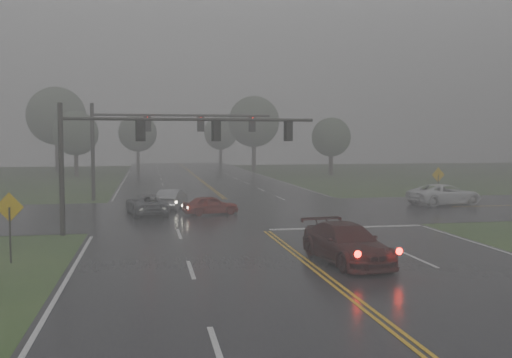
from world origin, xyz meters
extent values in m
plane|color=#29461E|center=(0.00, 0.00, 0.00)|extent=(180.00, 180.00, 0.00)
cube|color=black|center=(0.00, 20.00, 0.00)|extent=(18.00, 160.00, 0.02)
cube|color=black|center=(0.00, 22.00, 0.00)|extent=(120.00, 14.00, 0.02)
cube|color=silver|center=(4.50, 14.40, 0.00)|extent=(8.50, 0.50, 0.01)
imported|color=#360B09|center=(1.50, 6.11, 0.00)|extent=(2.70, 5.36, 1.49)
imported|color=maroon|center=(-2.13, 21.15, 0.00)|extent=(3.73, 2.07, 1.20)
imported|color=#999BA0|center=(-4.42, 24.77, 0.00)|extent=(2.42, 4.26, 1.33)
imported|color=#505256|center=(-6.13, 22.01, 0.00)|extent=(2.91, 4.90, 1.28)
imported|color=white|center=(15.14, 23.26, 0.00)|extent=(5.80, 3.44, 1.51)
cylinder|color=black|center=(-10.20, 14.80, 3.28)|extent=(0.26, 0.26, 6.56)
cylinder|color=black|center=(-10.20, 14.80, 5.83)|extent=(0.16, 0.16, 0.73)
cylinder|color=black|center=(-3.77, 14.80, 5.79)|extent=(12.85, 0.16, 0.16)
cube|color=black|center=(-6.34, 14.80, 5.24)|extent=(0.31, 0.26, 0.96)
cube|color=black|center=(-6.34, 14.94, 5.24)|extent=(0.50, 0.03, 1.14)
cube|color=black|center=(-2.49, 14.80, 5.24)|extent=(0.31, 0.26, 0.96)
cube|color=black|center=(-2.49, 14.94, 5.24)|extent=(0.50, 0.03, 1.14)
cube|color=black|center=(1.37, 14.80, 5.24)|extent=(0.31, 0.26, 0.96)
cube|color=black|center=(1.37, 14.94, 5.24)|extent=(0.50, 0.03, 1.14)
cylinder|color=black|center=(-10.20, 31.17, 3.78)|extent=(0.29, 0.29, 7.56)
cylinder|color=black|center=(-10.20, 31.17, 6.72)|extent=(0.19, 0.19, 0.84)
cylinder|color=black|center=(-3.20, 31.17, 6.67)|extent=(14.00, 0.19, 0.19)
cube|color=black|center=(-6.00, 31.17, 6.04)|extent=(0.36, 0.29, 1.10)
cube|color=black|center=(-6.00, 31.34, 6.04)|extent=(0.58, 0.03, 1.31)
cylinder|color=#FF0C05|center=(-6.00, 31.00, 6.39)|extent=(0.23, 0.06, 0.23)
cube|color=black|center=(-1.80, 31.17, 6.04)|extent=(0.36, 0.29, 1.10)
cube|color=black|center=(-1.80, 31.34, 6.04)|extent=(0.58, 0.03, 1.31)
cylinder|color=#FF0C05|center=(-1.80, 31.00, 6.39)|extent=(0.23, 0.06, 0.23)
cube|color=black|center=(2.40, 31.17, 6.04)|extent=(0.36, 0.29, 1.10)
cube|color=black|center=(2.40, 31.34, 6.04)|extent=(0.58, 0.03, 1.31)
cylinder|color=#FF0C05|center=(2.40, 31.00, 6.39)|extent=(0.23, 0.06, 0.23)
cylinder|color=black|center=(-11.24, 8.50, 1.08)|extent=(0.07, 0.07, 2.17)
cube|color=gold|center=(-11.24, 8.53, 2.17)|extent=(1.11, 0.32, 1.14)
cylinder|color=black|center=(15.27, 24.48, 1.06)|extent=(0.07, 0.07, 2.12)
cube|color=gold|center=(15.27, 24.51, 2.12)|extent=(1.10, 0.26, 1.12)
cylinder|color=#382C24|center=(-15.05, 61.40, 1.61)|extent=(0.53, 0.53, 3.23)
sphere|color=#384C32|center=(-15.05, 61.40, 5.56)|extent=(5.74, 5.74, 5.74)
cylinder|color=#382C24|center=(9.61, 69.41, 2.15)|extent=(0.63, 0.63, 4.30)
sphere|color=#384C32|center=(9.61, 69.41, 7.40)|extent=(7.64, 7.64, 7.64)
cylinder|color=#382C24|center=(-7.54, 77.02, 1.68)|extent=(0.51, 0.51, 3.36)
sphere|color=#384C32|center=(-7.54, 77.02, 5.79)|extent=(5.97, 5.97, 5.97)
cylinder|color=#382C24|center=(18.00, 58.18, 1.47)|extent=(0.60, 0.60, 2.94)
sphere|color=#384C32|center=(18.00, 58.18, 5.06)|extent=(5.23, 5.23, 5.23)
cylinder|color=#382C24|center=(-18.93, 71.98, 2.36)|extent=(0.58, 0.58, 4.72)
sphere|color=#384C32|center=(-18.93, 71.98, 8.13)|extent=(8.39, 8.39, 8.39)
cylinder|color=#382C24|center=(7.07, 89.08, 1.72)|extent=(0.54, 0.54, 3.44)
sphere|color=#384C32|center=(7.07, 89.08, 5.92)|extent=(6.11, 6.11, 6.11)
camera|label=1|loc=(-5.98, -14.59, 4.77)|focal=40.00mm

